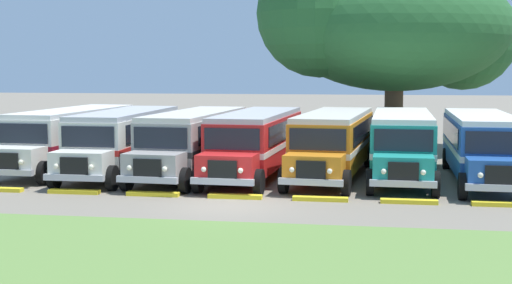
{
  "coord_description": "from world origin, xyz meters",
  "views": [
    {
      "loc": [
        4.87,
        -23.84,
        4.73
      ],
      "look_at": [
        0.0,
        6.08,
        1.6
      ],
      "focal_mm": 49.49,
      "sensor_mm": 36.0,
      "label": 1
    }
  ],
  "objects_px": {
    "parked_bus_slot_3": "(256,140)",
    "parked_bus_slot_4": "(334,141)",
    "parked_bus_slot_2": "(194,139)",
    "parked_bus_slot_0": "(71,135)",
    "parked_bus_slot_1": "(125,138)",
    "broad_shade_tree": "(389,25)",
    "parked_bus_slot_5": "(402,141)",
    "parked_bus_slot_6": "(482,144)"
  },
  "relations": [
    {
      "from": "parked_bus_slot_4",
      "to": "parked_bus_slot_3",
      "type": "bearing_deg",
      "value": -78.37
    },
    {
      "from": "parked_bus_slot_0",
      "to": "parked_bus_slot_3",
      "type": "bearing_deg",
      "value": 86.9
    },
    {
      "from": "parked_bus_slot_0",
      "to": "parked_bus_slot_1",
      "type": "bearing_deg",
      "value": 75.86
    },
    {
      "from": "parked_bus_slot_2",
      "to": "parked_bus_slot_1",
      "type": "bearing_deg",
      "value": -87.19
    },
    {
      "from": "parked_bus_slot_3",
      "to": "broad_shade_tree",
      "type": "relative_size",
      "value": 0.73
    },
    {
      "from": "parked_bus_slot_1",
      "to": "broad_shade_tree",
      "type": "height_order",
      "value": "broad_shade_tree"
    },
    {
      "from": "parked_bus_slot_1",
      "to": "parked_bus_slot_4",
      "type": "xyz_separation_m",
      "value": [
        9.57,
        0.37,
        0.0
      ]
    },
    {
      "from": "parked_bus_slot_2",
      "to": "broad_shade_tree",
      "type": "distance_m",
      "value": 15.43
    },
    {
      "from": "parked_bus_slot_5",
      "to": "broad_shade_tree",
      "type": "bearing_deg",
      "value": -176.14
    },
    {
      "from": "parked_bus_slot_3",
      "to": "parked_bus_slot_4",
      "type": "xyz_separation_m",
      "value": [
        3.43,
        0.38,
        0.0
      ]
    },
    {
      "from": "parked_bus_slot_2",
      "to": "parked_bus_slot_3",
      "type": "bearing_deg",
      "value": 94.46
    },
    {
      "from": "parked_bus_slot_0",
      "to": "parked_bus_slot_2",
      "type": "bearing_deg",
      "value": 84.03
    },
    {
      "from": "parked_bus_slot_4",
      "to": "parked_bus_slot_5",
      "type": "bearing_deg",
      "value": 98.87
    },
    {
      "from": "parked_bus_slot_1",
      "to": "parked_bus_slot_2",
      "type": "bearing_deg",
      "value": 88.79
    },
    {
      "from": "broad_shade_tree",
      "to": "parked_bus_slot_6",
      "type": "bearing_deg",
      "value": -71.58
    },
    {
      "from": "parked_bus_slot_3",
      "to": "broad_shade_tree",
      "type": "distance_m",
      "value": 13.98
    },
    {
      "from": "parked_bus_slot_0",
      "to": "parked_bus_slot_3",
      "type": "xyz_separation_m",
      "value": [
        9.15,
        -0.92,
        0.0
      ]
    },
    {
      "from": "parked_bus_slot_4",
      "to": "broad_shade_tree",
      "type": "xyz_separation_m",
      "value": [
        2.6,
        10.88,
        5.69
      ]
    },
    {
      "from": "broad_shade_tree",
      "to": "parked_bus_slot_5",
      "type": "bearing_deg",
      "value": -87.96
    },
    {
      "from": "parked_bus_slot_5",
      "to": "broad_shade_tree",
      "type": "relative_size",
      "value": 0.73
    },
    {
      "from": "parked_bus_slot_0",
      "to": "parked_bus_slot_4",
      "type": "relative_size",
      "value": 0.99
    },
    {
      "from": "parked_bus_slot_0",
      "to": "parked_bus_slot_4",
      "type": "xyz_separation_m",
      "value": [
        12.57,
        -0.54,
        0.0
      ]
    },
    {
      "from": "parked_bus_slot_3",
      "to": "parked_bus_slot_5",
      "type": "distance_m",
      "value": 6.43
    },
    {
      "from": "parked_bus_slot_4",
      "to": "broad_shade_tree",
      "type": "distance_m",
      "value": 12.55
    },
    {
      "from": "parked_bus_slot_0",
      "to": "parked_bus_slot_6",
      "type": "distance_m",
      "value": 18.88
    },
    {
      "from": "parked_bus_slot_0",
      "to": "parked_bus_slot_5",
      "type": "height_order",
      "value": "same"
    },
    {
      "from": "parked_bus_slot_3",
      "to": "parked_bus_slot_5",
      "type": "xyz_separation_m",
      "value": [
        6.4,
        0.57,
        0.0
      ]
    },
    {
      "from": "parked_bus_slot_2",
      "to": "parked_bus_slot_5",
      "type": "xyz_separation_m",
      "value": [
        9.22,
        0.6,
        0.0
      ]
    },
    {
      "from": "parked_bus_slot_2",
      "to": "parked_bus_slot_3",
      "type": "height_order",
      "value": "same"
    },
    {
      "from": "parked_bus_slot_1",
      "to": "parked_bus_slot_6",
      "type": "relative_size",
      "value": 1.0
    },
    {
      "from": "parked_bus_slot_3",
      "to": "parked_bus_slot_4",
      "type": "relative_size",
      "value": 0.99
    },
    {
      "from": "parked_bus_slot_4",
      "to": "parked_bus_slot_1",
      "type": "bearing_deg",
      "value": -82.5
    },
    {
      "from": "parked_bus_slot_3",
      "to": "parked_bus_slot_6",
      "type": "distance_m",
      "value": 9.72
    },
    {
      "from": "parked_bus_slot_2",
      "to": "parked_bus_slot_6",
      "type": "distance_m",
      "value": 12.54
    },
    {
      "from": "parked_bus_slot_6",
      "to": "parked_bus_slot_0",
      "type": "bearing_deg",
      "value": -90.55
    },
    {
      "from": "parked_bus_slot_2",
      "to": "parked_bus_slot_5",
      "type": "height_order",
      "value": "same"
    },
    {
      "from": "parked_bus_slot_1",
      "to": "parked_bus_slot_0",
      "type": "bearing_deg",
      "value": -107.12
    },
    {
      "from": "parked_bus_slot_0",
      "to": "parked_bus_slot_4",
      "type": "height_order",
      "value": "same"
    },
    {
      "from": "parked_bus_slot_3",
      "to": "broad_shade_tree",
      "type": "bearing_deg",
      "value": 155.15
    },
    {
      "from": "parked_bus_slot_4",
      "to": "parked_bus_slot_6",
      "type": "relative_size",
      "value": 1.01
    },
    {
      "from": "parked_bus_slot_4",
      "to": "parked_bus_slot_5",
      "type": "relative_size",
      "value": 1.01
    },
    {
      "from": "parked_bus_slot_3",
      "to": "parked_bus_slot_4",
      "type": "bearing_deg",
      "value": 99.63
    }
  ]
}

